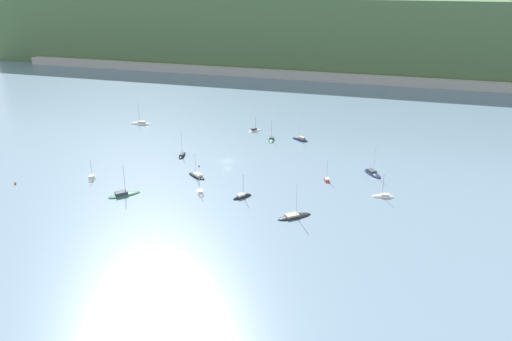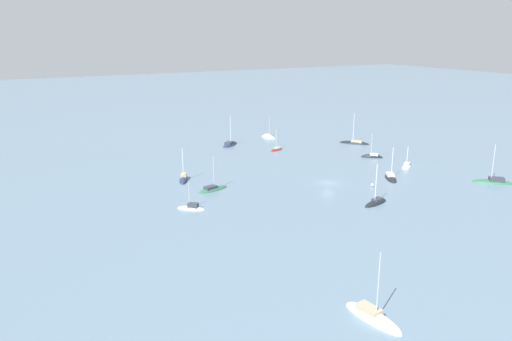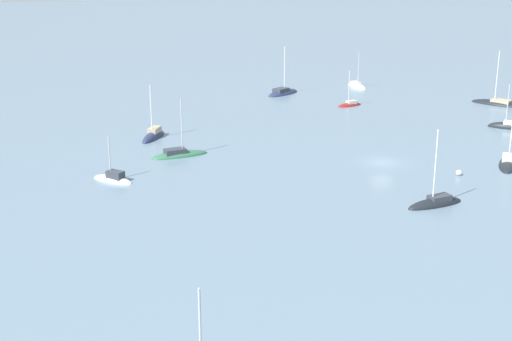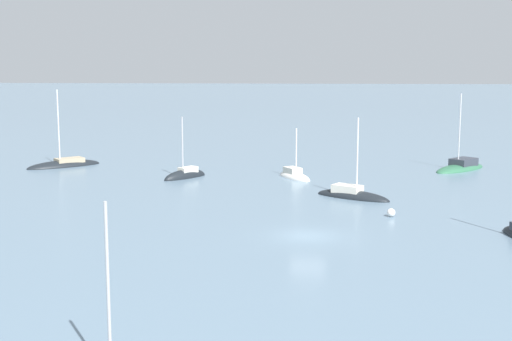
{
  "view_description": "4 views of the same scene",
  "coord_description": "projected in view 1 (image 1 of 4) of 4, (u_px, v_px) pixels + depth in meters",
  "views": [
    {
      "loc": [
        50.63,
        -135.96,
        54.95
      ],
      "look_at": [
        13.64,
        -14.13,
        3.88
      ],
      "focal_mm": 35.0,
      "sensor_mm": 36.0,
      "label": 1
    },
    {
      "loc": [
        -83.41,
        64.29,
        32.02
      ],
      "look_at": [
        6.94,
        14.15,
        3.09
      ],
      "focal_mm": 35.0,
      "sensor_mm": 36.0,
      "label": 2
    },
    {
      "loc": [
        -78.76,
        31.32,
        24.98
      ],
      "look_at": [
        -8.56,
        17.47,
        2.65
      ],
      "focal_mm": 50.0,
      "sensor_mm": 36.0,
      "label": 3
    },
    {
      "loc": [
        0.31,
        49.54,
        12.59
      ],
      "look_at": [
        4.82,
        -15.79,
        2.18
      ],
      "focal_mm": 50.0,
      "sensor_mm": 36.0,
      "label": 4
    }
  ],
  "objects": [
    {
      "name": "ground_plane",
      "position": [
        227.0,
        161.0,
        154.86
      ],
      "size": [
        600.0,
        600.0,
        0.0
      ],
      "primitive_type": "plane",
      "color": "slate"
    },
    {
      "name": "hillside_ridge",
      "position": [
        324.0,
        32.0,
        299.82
      ],
      "size": [
        417.09,
        77.38,
        41.43
      ],
      "color": "#4C6B42",
      "rests_on": "ground_plane"
    },
    {
      "name": "shore_town_strip",
      "position": [
        309.0,
        76.0,
        269.28
      ],
      "size": [
        354.52,
        6.0,
        4.2
      ],
      "color": "#B7B2A8",
      "rests_on": "ground_plane"
    },
    {
      "name": "sailboat_0",
      "position": [
        200.0,
        193.0,
        132.35
      ],
      "size": [
        4.41,
        5.55,
        5.92
      ],
      "rotation": [
        0.0,
        0.0,
        2.13
      ],
      "color": "white",
      "rests_on": "ground_plane"
    },
    {
      "name": "sailboat_1",
      "position": [
        242.0,
        197.0,
        129.95
      ],
      "size": [
        4.72,
        5.33,
        7.37
      ],
      "rotation": [
        0.0,
        0.0,
        0.89
      ],
      "color": "black",
      "rests_on": "ground_plane"
    },
    {
      "name": "sailboat_2",
      "position": [
        271.0,
        140.0,
        174.17
      ],
      "size": [
        3.91,
        7.7,
        7.86
      ],
      "rotation": [
        0.0,
        0.0,
        4.96
      ],
      "color": "#2D6647",
      "rests_on": "ground_plane"
    },
    {
      "name": "sailboat_3",
      "position": [
        197.0,
        176.0,
        143.08
      ],
      "size": [
        7.31,
        5.65,
        7.99
      ],
      "rotation": [
        0.0,
        0.0,
        2.59
      ],
      "color": "black",
      "rests_on": "ground_plane"
    },
    {
      "name": "sailboat_4",
      "position": [
        141.0,
        124.0,
        191.85
      ],
      "size": [
        8.48,
        3.16,
        9.46
      ],
      "rotation": [
        0.0,
        0.0,
        3.25
      ],
      "color": "white",
      "rests_on": "ground_plane"
    },
    {
      "name": "sailboat_5",
      "position": [
        255.0,
        131.0,
        183.79
      ],
      "size": [
        4.69,
        5.09,
        5.72
      ],
      "rotation": [
        0.0,
        0.0,
        0.86
      ],
      "color": "white",
      "rests_on": "ground_plane"
    },
    {
      "name": "sailboat_6",
      "position": [
        124.0,
        195.0,
        131.21
      ],
      "size": [
        7.97,
        8.21,
        9.24
      ],
      "rotation": [
        0.0,
        0.0,
        0.82
      ],
      "color": "#2D6647",
      "rests_on": "ground_plane"
    },
    {
      "name": "sailboat_7",
      "position": [
        327.0,
        180.0,
        140.41
      ],
      "size": [
        2.91,
        4.87,
        6.41
      ],
      "rotation": [
        0.0,
        0.0,
        1.91
      ],
      "color": "maroon",
      "rests_on": "ground_plane"
    },
    {
      "name": "sailboat_8",
      "position": [
        294.0,
        217.0,
        119.58
      ],
      "size": [
        8.47,
        7.65,
        9.69
      ],
      "rotation": [
        0.0,
        0.0,
        0.69
      ],
      "color": "black",
      "rests_on": "ground_plane"
    },
    {
      "name": "sailboat_9",
      "position": [
        300.0,
        140.0,
        173.93
      ],
      "size": [
        6.75,
        4.4,
        8.45
      ],
      "rotation": [
        0.0,
        0.0,
        2.71
      ],
      "color": "#232D4C",
      "rests_on": "ground_plane"
    },
    {
      "name": "sailboat_10",
      "position": [
        372.0,
        174.0,
        144.84
      ],
      "size": [
        6.76,
        7.59,
        9.3
      ],
      "rotation": [
        0.0,
        0.0,
        5.38
      ],
      "color": "#232D4C",
      "rests_on": "ground_plane"
    },
    {
      "name": "sailboat_11",
      "position": [
        383.0,
        197.0,
        130.18
      ],
      "size": [
        6.13,
        2.91,
        7.32
      ],
      "rotation": [
        0.0,
        0.0,
        3.34
      ],
      "color": "white",
      "rests_on": "ground_plane"
    },
    {
      "name": "sailboat_12",
      "position": [
        92.0,
        179.0,
        141.54
      ],
      "size": [
        3.45,
        5.49,
        6.33
      ],
      "rotation": [
        0.0,
        0.0,
        1.92
      ],
      "color": "white",
      "rests_on": "ground_plane"
    },
    {
      "name": "sailboat_13",
      "position": [
        182.0,
        156.0,
        159.12
      ],
      "size": [
        3.35,
        6.81,
        8.72
      ],
      "rotation": [
        0.0,
        0.0,
        1.82
      ],
      "color": "black",
      "rests_on": "ground_plane"
    },
    {
      "name": "mooring_buoy_0",
      "position": [
        15.0,
        183.0,
        138.03
      ],
      "size": [
        0.65,
        0.65,
        0.65
      ],
      "color": "orange",
      "rests_on": "ground_plane"
    },
    {
      "name": "mooring_buoy_1",
      "position": [
        199.0,
        165.0,
        150.55
      ],
      "size": [
        0.67,
        0.67,
        0.67
      ],
      "color": "white",
      "rests_on": "ground_plane"
    }
  ]
}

